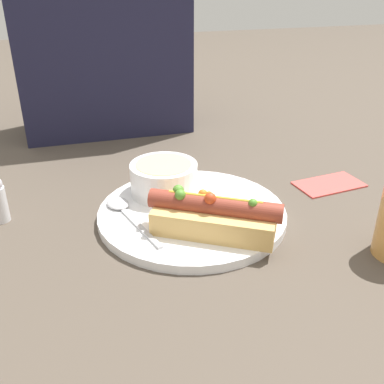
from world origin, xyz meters
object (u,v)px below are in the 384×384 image
Objects in this scene: spoon at (123,209)px; soup_bowl at (164,177)px; hot_dog at (214,216)px; seated_diner at (100,17)px.

soup_bowl is at bearing -76.45° from spoon.
hot_dog reaches higher than soup_bowl.
seated_diner is at bearing 96.44° from soup_bowl.
soup_bowl is (-0.04, 0.14, 0.00)m from hot_dog.
seated_diner is (-0.09, 0.54, 0.22)m from hot_dog.
hot_dog is 1.13× the size of spoon.
seated_diner is (0.03, 0.44, 0.24)m from spoon.
seated_diner is (-0.04, 0.40, 0.21)m from soup_bowl.
hot_dog is 0.59m from seated_diner.
seated_diner reaches higher than hot_dog.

